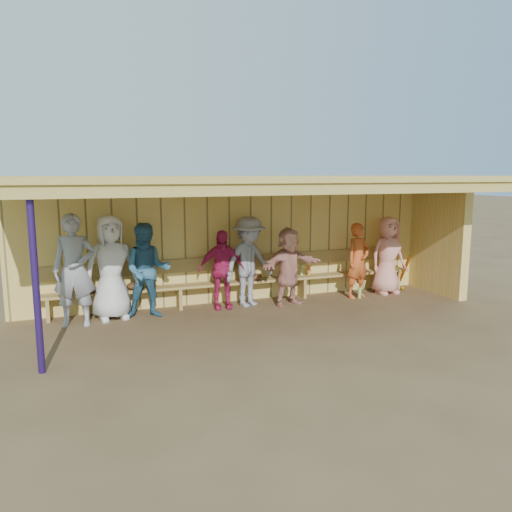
{
  "coord_description": "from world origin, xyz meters",
  "views": [
    {
      "loc": [
        -3.15,
        -8.08,
        2.52
      ],
      "look_at": [
        0.0,
        0.35,
        1.05
      ],
      "focal_mm": 35.0,
      "sensor_mm": 36.0,
      "label": 1
    }
  ],
  "objects_px": {
    "player_b": "(111,267)",
    "player_d": "(221,270)",
    "player_f": "(289,266)",
    "player_c": "(147,271)",
    "player_g": "(358,261)",
    "player_e": "(249,262)",
    "bench": "(243,276)",
    "player_a": "(74,270)",
    "player_h": "(388,255)"
  },
  "relations": [
    {
      "from": "player_c",
      "to": "bench",
      "type": "distance_m",
      "value": 2.0
    },
    {
      "from": "player_a",
      "to": "player_e",
      "type": "xyz_separation_m",
      "value": [
        3.16,
        0.19,
        -0.08
      ]
    },
    {
      "from": "player_e",
      "to": "player_d",
      "type": "bearing_deg",
      "value": 158.7
    },
    {
      "from": "player_f",
      "to": "bench",
      "type": "distance_m",
      "value": 0.95
    },
    {
      "from": "player_c",
      "to": "bench",
      "type": "relative_size",
      "value": 0.22
    },
    {
      "from": "player_d",
      "to": "player_f",
      "type": "distance_m",
      "value": 1.31
    },
    {
      "from": "player_d",
      "to": "player_f",
      "type": "relative_size",
      "value": 0.98
    },
    {
      "from": "player_h",
      "to": "player_g",
      "type": "bearing_deg",
      "value": -177.36
    },
    {
      "from": "player_b",
      "to": "player_e",
      "type": "xyz_separation_m",
      "value": [
        2.55,
        0.01,
        -0.06
      ]
    },
    {
      "from": "player_f",
      "to": "player_g",
      "type": "distance_m",
      "value": 1.58
    },
    {
      "from": "player_b",
      "to": "player_c",
      "type": "bearing_deg",
      "value": -19.93
    },
    {
      "from": "player_a",
      "to": "player_b",
      "type": "bearing_deg",
      "value": 28.82
    },
    {
      "from": "player_c",
      "to": "player_e",
      "type": "relative_size",
      "value": 0.97
    },
    {
      "from": "player_h",
      "to": "player_b",
      "type": "bearing_deg",
      "value": 175.72
    },
    {
      "from": "player_a",
      "to": "player_h",
      "type": "height_order",
      "value": "player_a"
    },
    {
      "from": "player_d",
      "to": "player_e",
      "type": "xyz_separation_m",
      "value": [
        0.55,
        0.0,
        0.12
      ]
    },
    {
      "from": "player_b",
      "to": "player_c",
      "type": "relative_size",
      "value": 1.1
    },
    {
      "from": "player_a",
      "to": "player_f",
      "type": "relative_size",
      "value": 1.25
    },
    {
      "from": "player_a",
      "to": "player_b",
      "type": "xyz_separation_m",
      "value": [
        0.6,
        0.19,
        -0.03
      ]
    },
    {
      "from": "player_g",
      "to": "player_d",
      "type": "bearing_deg",
      "value": 163.65
    },
    {
      "from": "player_a",
      "to": "player_g",
      "type": "relative_size",
      "value": 1.23
    },
    {
      "from": "player_c",
      "to": "player_e",
      "type": "height_order",
      "value": "player_e"
    },
    {
      "from": "player_b",
      "to": "player_d",
      "type": "bearing_deg",
      "value": -8.68
    },
    {
      "from": "player_a",
      "to": "player_f",
      "type": "height_order",
      "value": "player_a"
    },
    {
      "from": "player_d",
      "to": "bench",
      "type": "xyz_separation_m",
      "value": [
        0.52,
        0.31,
        -0.22
      ]
    },
    {
      "from": "player_f",
      "to": "player_h",
      "type": "relative_size",
      "value": 0.92
    },
    {
      "from": "player_c",
      "to": "player_f",
      "type": "xyz_separation_m",
      "value": [
        2.69,
        -0.08,
        -0.08
      ]
    },
    {
      "from": "player_c",
      "to": "player_g",
      "type": "xyz_separation_m",
      "value": [
        4.27,
        -0.04,
        -0.07
      ]
    },
    {
      "from": "player_b",
      "to": "player_h",
      "type": "distance_m",
      "value": 5.66
    },
    {
      "from": "player_d",
      "to": "player_f",
      "type": "height_order",
      "value": "player_f"
    },
    {
      "from": "player_d",
      "to": "player_g",
      "type": "relative_size",
      "value": 0.97
    },
    {
      "from": "player_f",
      "to": "player_b",
      "type": "bearing_deg",
      "value": 160.52
    },
    {
      "from": "player_e",
      "to": "player_g",
      "type": "height_order",
      "value": "player_e"
    },
    {
      "from": "player_d",
      "to": "bench",
      "type": "distance_m",
      "value": 0.65
    },
    {
      "from": "player_d",
      "to": "player_e",
      "type": "relative_size",
      "value": 0.86
    },
    {
      "from": "player_g",
      "to": "player_h",
      "type": "distance_m",
      "value": 0.79
    },
    {
      "from": "player_a",
      "to": "player_d",
      "type": "height_order",
      "value": "player_a"
    },
    {
      "from": "player_a",
      "to": "bench",
      "type": "distance_m",
      "value": 3.2
    },
    {
      "from": "player_f",
      "to": "bench",
      "type": "bearing_deg",
      "value": 130.6
    },
    {
      "from": "player_a",
      "to": "bench",
      "type": "relative_size",
      "value": 0.25
    },
    {
      "from": "player_d",
      "to": "player_f",
      "type": "xyz_separation_m",
      "value": [
        1.3,
        -0.2,
        0.01
      ]
    },
    {
      "from": "player_a",
      "to": "player_g",
      "type": "bearing_deg",
      "value": 11.85
    },
    {
      "from": "player_c",
      "to": "player_g",
      "type": "bearing_deg",
      "value": 8.68
    },
    {
      "from": "player_d",
      "to": "player_g",
      "type": "height_order",
      "value": "player_g"
    },
    {
      "from": "player_d",
      "to": "player_h",
      "type": "distance_m",
      "value": 3.66
    },
    {
      "from": "player_e",
      "to": "bench",
      "type": "relative_size",
      "value": 0.23
    },
    {
      "from": "player_f",
      "to": "player_g",
      "type": "relative_size",
      "value": 0.99
    },
    {
      "from": "player_a",
      "to": "player_e",
      "type": "relative_size",
      "value": 1.1
    },
    {
      "from": "bench",
      "to": "player_b",
      "type": "bearing_deg",
      "value": -172.96
    },
    {
      "from": "player_a",
      "to": "bench",
      "type": "height_order",
      "value": "player_a"
    }
  ]
}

